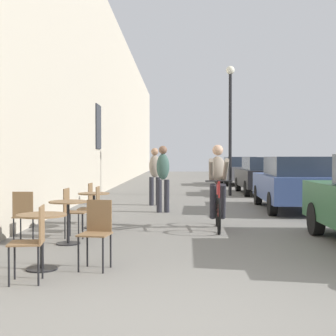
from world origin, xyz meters
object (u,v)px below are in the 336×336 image
object	(u,v)px
cafe_table_mid	(68,213)
street_lamp	(230,114)
cafe_table_far	(94,203)
pedestrian_mid	(155,173)
cafe_table_near	(42,229)
cafe_chair_near_toward_wall	(97,229)
parked_car_second	(294,183)
cafe_chair_near_toward_street	(33,238)
cafe_chair_far_toward_street	(95,200)
parked_car_third	(262,175)
cafe_chair_mid_toward_street	(72,209)
cafe_chair_far_toward_wall	(93,206)
cyclist_on_bicycle	(218,189)
parked_car_fourth	(239,170)
cafe_chair_mid_toward_wall	(25,214)
pedestrian_near	(163,175)

from	to	relation	value
cafe_table_mid	street_lamp	bearing A→B (deg)	69.16
cafe_table_far	pedestrian_mid	distance (m)	4.73
cafe_table_near	cafe_chair_near_toward_wall	bearing A→B (deg)	6.12
cafe_chair_near_toward_wall	parked_car_second	bearing A→B (deg)	58.23
cafe_chair_near_toward_street	cafe_table_mid	size ratio (longest dim) A/B	1.24
cafe_table_mid	cafe_chair_far_toward_street	xyz separation A→B (m)	(0.04, 2.39, -0.00)
cafe_table_near	parked_car_third	xyz separation A→B (m)	(5.12, 12.67, 0.24)
cafe_table_mid	pedestrian_mid	size ratio (longest dim) A/B	0.42
cafe_table_far	cafe_chair_near_toward_street	bearing A→B (deg)	-89.49
cafe_chair_mid_toward_street	cafe_chair_far_toward_street	xyz separation A→B (m)	(0.11, 1.75, 0.00)
pedestrian_mid	cafe_chair_far_toward_wall	bearing A→B (deg)	-100.49
cyclist_on_bicycle	parked_car_fourth	distance (m)	15.62
cafe_chair_mid_toward_street	cafe_chair_mid_toward_wall	size ratio (longest dim) A/B	1.00
cafe_table_far	street_lamp	xyz separation A→B (m)	(3.72, 8.26, 2.59)
street_lamp	parked_car_second	xyz separation A→B (m)	(1.19, -4.94, -2.35)
cafe_chair_mid_toward_street	parked_car_fourth	size ratio (longest dim) A/B	0.21
cafe_table_far	pedestrian_near	world-z (taller)	pedestrian_near
cafe_chair_far_toward_wall	pedestrian_near	bearing A→B (deg)	69.40
cafe_chair_near_toward_wall	cafe_chair_mid_toward_wall	bearing A→B (deg)	131.80
cafe_chair_far_toward_wall	cyclist_on_bicycle	xyz separation A→B (m)	(2.46, 0.52, 0.29)
cyclist_on_bicycle	pedestrian_near	xyz separation A→B (m)	(-1.20, 2.83, 0.18)
cafe_chair_near_toward_street	parked_car_second	bearing A→B (deg)	57.19
cafe_chair_near_toward_wall	street_lamp	world-z (taller)	street_lamp
cafe_chair_mid_toward_street	street_lamp	xyz separation A→B (m)	(3.91, 9.43, 2.59)
cafe_table_near	parked_car_fourth	xyz separation A→B (m)	(5.01, 18.97, 0.24)
cafe_chair_near_toward_street	pedestrian_near	size ratio (longest dim) A/B	0.51
cafe_table_near	cafe_table_mid	size ratio (longest dim) A/B	1.00
cafe_chair_far_toward_street	parked_car_third	world-z (taller)	parked_car_third
cafe_table_far	pedestrian_mid	size ratio (longest dim) A/B	0.42
cafe_table_far	cyclist_on_bicycle	distance (m)	2.56
cafe_chair_mid_toward_street	parked_car_fourth	xyz separation A→B (m)	(5.16, 16.53, 0.25)
cafe_table_mid	parked_car_second	xyz separation A→B (m)	(5.02, 5.13, 0.24)
cafe_table_near	cafe_chair_near_toward_street	distance (m)	0.63
pedestrian_near	street_lamp	size ratio (longest dim) A/B	0.36
cafe_chair_near_toward_street	cafe_table_mid	xyz separation A→B (m)	(-0.15, 2.43, 0.00)
cafe_table_near	cafe_chair_mid_toward_street	xyz separation A→B (m)	(-0.15, 2.44, -0.00)
parked_car_fourth	cafe_table_far	bearing A→B (deg)	-107.93
street_lamp	cafe_table_far	bearing A→B (deg)	-114.22
cafe_table_mid	parked_car_third	distance (m)	12.04
cyclist_on_bicycle	street_lamp	size ratio (longest dim) A/B	0.36
cafe_chair_near_toward_street	cafe_table_far	world-z (taller)	cafe_chair_near_toward_street
parked_car_second	cafe_table_far	bearing A→B (deg)	-145.89
cafe_chair_near_toward_wall	pedestrian_mid	xyz separation A→B (m)	(0.37, 8.12, 0.46)
cafe_chair_far_toward_wall	cafe_chair_near_toward_wall	bearing A→B (deg)	-78.76
pedestrian_mid	parked_car_second	bearing A→B (deg)	-18.08
cafe_table_mid	parked_car_second	distance (m)	7.18
cafe_table_mid	cafe_chair_mid_toward_street	world-z (taller)	cafe_chair_mid_toward_street
pedestrian_mid	parked_car_third	bearing A→B (deg)	47.84
cafe_chair_near_toward_wall	cyclist_on_bicycle	distance (m)	3.96
cafe_table_near	parked_car_second	size ratio (longest dim) A/B	0.17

